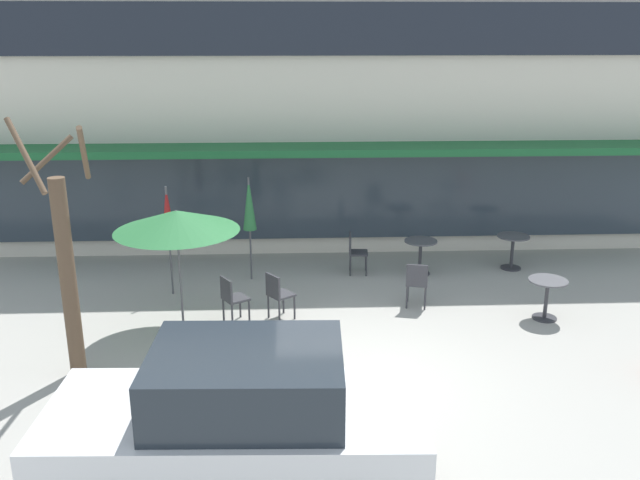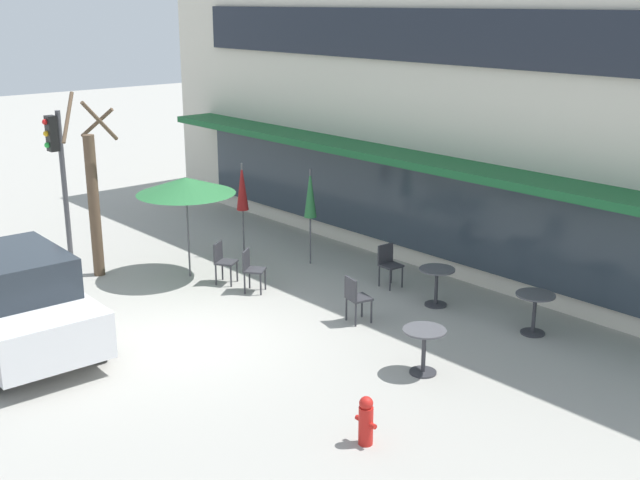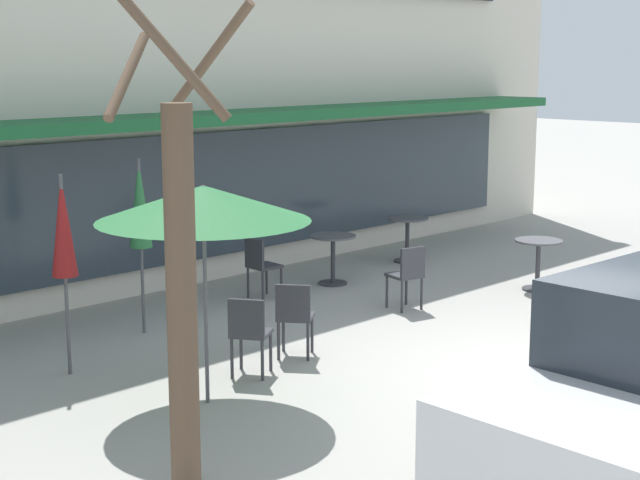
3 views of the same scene
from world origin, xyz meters
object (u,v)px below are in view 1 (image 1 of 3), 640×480
Objects in this scene: cafe_table_near_wall at (513,246)px; cafe_table_streetside at (547,292)px; patio_umbrella_green_folded at (168,215)px; street_tree at (67,267)px; cafe_chair_3 at (232,296)px; patio_umbrella_cream_folded at (249,205)px; patio_umbrella_corner_open at (177,221)px; cafe_chair_2 at (278,293)px; cafe_chair_0 at (417,281)px; parked_sedan at (238,422)px; cafe_table_by_tree at (420,251)px; cafe_chair_1 at (355,250)px.

cafe_table_near_wall is 2.70m from cafe_table_streetside.
street_tree reaches higher than patio_umbrella_green_folded.
patio_umbrella_green_folded is 2.47× the size of cafe_chair_3.
patio_umbrella_cream_folded is 1.00× the size of patio_umbrella_corner_open.
cafe_chair_0 is at bearing 10.02° from cafe_chair_2.
patio_umbrella_cream_folded reaches higher than parked_sedan.
patio_umbrella_green_folded is at bearing 104.85° from patio_umbrella_corner_open.
cafe_table_near_wall is at bearing 24.10° from cafe_chair_3.
cafe_table_by_tree is 4.52m from cafe_chair_3.
cafe_chair_3 is at bearing 179.58° from cafe_table_streetside.
patio_umbrella_cream_folded is at bearing 152.84° from cafe_chair_0.
cafe_table_by_tree is at bearing -173.26° from cafe_table_near_wall.
cafe_chair_0 is (3.21, -1.65, -1.10)m from patio_umbrella_cream_folded.
patio_umbrella_cream_folded is 2.47× the size of cafe_chair_2.
cafe_table_by_tree is 0.35× the size of patio_umbrella_cream_folded.
patio_umbrella_cream_folded is (-5.46, 2.29, 1.11)m from cafe_table_streetside.
cafe_table_near_wall is at bearing 26.17° from cafe_chair_2.
cafe_table_by_tree is 1.40m from cafe_chair_1.
cafe_chair_0 is at bearing 9.94° from cafe_chair_3.
cafe_table_near_wall is 9.08m from parked_sedan.
cafe_table_near_wall is 1.00× the size of cafe_table_by_tree.
patio_umbrella_green_folded is 2.47× the size of cafe_chair_1.
patio_umbrella_cream_folded is 6.89m from parked_sedan.
parked_sedan is (-1.99, -7.10, 0.35)m from cafe_chair_1.
cafe_chair_1 is at bearing 117.59° from cafe_chair_0.
patio_umbrella_green_folded reaches higher than cafe_chair_1.
cafe_table_streetside is 6.03m from patio_umbrella_cream_folded.
cafe_table_streetside is at bearing -15.89° from cafe_chair_0.
patio_umbrella_green_folded is at bearing 169.40° from cafe_chair_0.
patio_umbrella_green_folded is at bearing -153.60° from patio_umbrella_cream_folded.
cafe_chair_3 is at bearing 37.96° from street_tree.
cafe_table_streetside is at bearing -12.33° from patio_umbrella_green_folded.
patio_umbrella_corner_open reaches higher than cafe_chair_3.
cafe_table_near_wall is 0.85× the size of cafe_chair_3.
cafe_chair_3 is (1.31, -1.49, -1.10)m from patio_umbrella_green_folded.
cafe_chair_2 is (1.65, 0.44, -1.50)m from patio_umbrella_corner_open.
cafe_table_by_tree is at bearing 32.05° from cafe_chair_3.
cafe_table_near_wall is 0.18× the size of parked_sedan.
patio_umbrella_cream_folded is 2.79m from patio_umbrella_corner_open.
cafe_chair_3 is 0.23× the size of street_tree.
cafe_table_near_wall is 0.85× the size of cafe_chair_1.
cafe_table_streetside is at bearing -52.86° from cafe_table_by_tree.
parked_sedan is at bearing -119.83° from cafe_chair_0.
parked_sedan reaches higher than cafe_chair_2.
cafe_chair_2 is at bearing 31.69° from street_tree.
cafe_table_near_wall is 7.52m from patio_umbrella_corner_open.
street_tree reaches higher than cafe_table_by_tree.
patio_umbrella_green_folded is at bearing 167.67° from cafe_table_streetside.
patio_umbrella_cream_folded is 2.47× the size of cafe_chair_3.
cafe_table_by_tree is 0.85× the size of cafe_chair_0.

